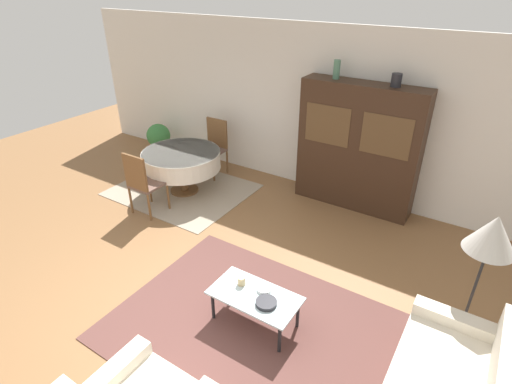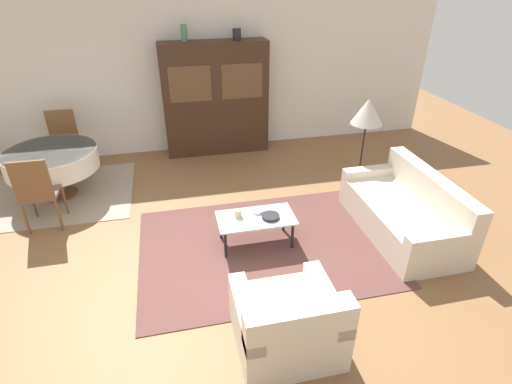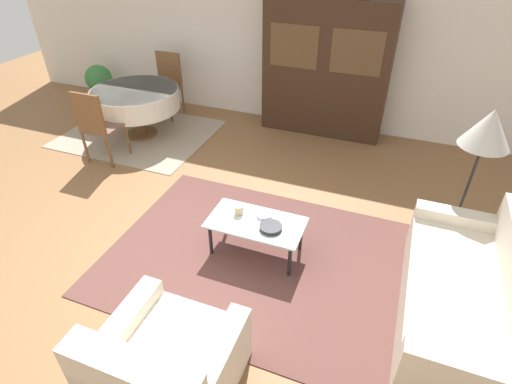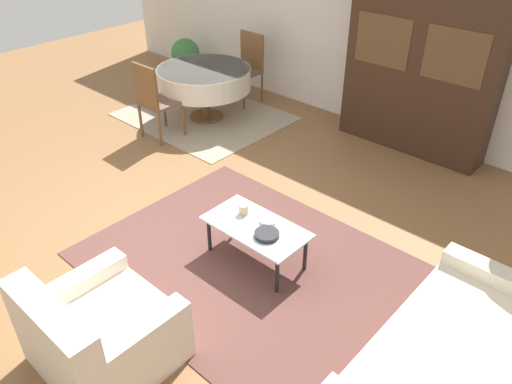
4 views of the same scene
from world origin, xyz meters
name	(u,v)px [view 2 (image 2 of 4)]	position (x,y,z in m)	size (l,w,h in m)	color
ground_plane	(191,272)	(0.00, 0.00, 0.00)	(14.00, 14.00, 0.00)	brown
wall_back	(168,77)	(0.00, 3.63, 1.35)	(10.00, 0.06, 2.70)	silver
area_rug	(263,246)	(0.92, 0.28, 0.01)	(3.02, 2.21, 0.01)	brown
dining_rug	(58,195)	(-1.85, 2.22, 0.01)	(2.22, 1.82, 0.01)	gray
couch	(405,213)	(2.78, 0.21, 0.29)	(0.90, 1.81, 0.80)	beige
armchair	(288,324)	(0.78, -1.21, 0.29)	(0.91, 0.87, 0.77)	beige
coffee_table	(256,220)	(0.84, 0.37, 0.35)	(0.95, 0.50, 0.38)	black
display_cabinet	(216,99)	(0.79, 3.37, 0.99)	(1.84, 0.42, 1.97)	#382316
dining_table	(52,160)	(-1.80, 2.21, 0.59)	(1.30, 1.30, 0.73)	brown
dining_chair_near	(37,190)	(-1.80, 1.34, 0.58)	(0.44, 0.44, 1.02)	brown
dining_chair_far	(63,139)	(-1.80, 3.09, 0.58)	(0.44, 0.44, 1.02)	brown
floor_lamp	(367,114)	(2.74, 1.47, 1.20)	(0.46, 0.46, 1.42)	black
cup	(238,213)	(0.64, 0.43, 0.44)	(0.09, 0.09, 0.10)	tan
bowl	(271,216)	(1.01, 0.32, 0.41)	(0.22, 0.22, 0.04)	#232328
bowl_small	(258,211)	(0.89, 0.48, 0.41)	(0.15, 0.15, 0.03)	white
vase_tall	(184,33)	(0.33, 3.37, 2.10)	(0.10, 0.10, 0.27)	#4C7A60
vase_short	(237,34)	(1.19, 3.37, 2.06)	(0.14, 0.14, 0.18)	#232328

